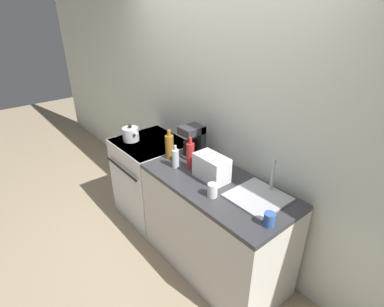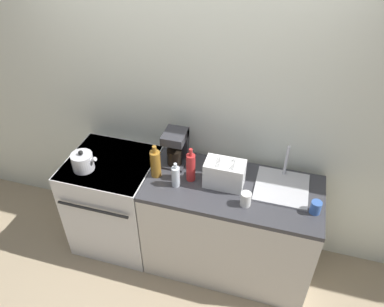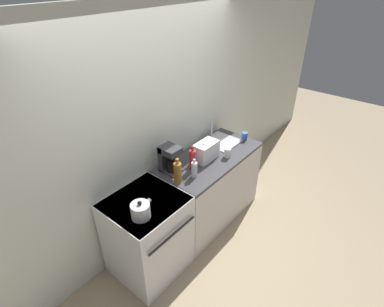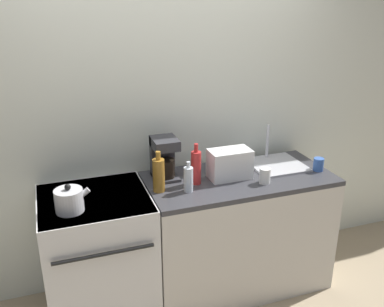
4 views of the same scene
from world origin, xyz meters
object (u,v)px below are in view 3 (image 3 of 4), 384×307
(cup_white, at_px, (228,153))
(bottle_clear, at_px, (194,169))
(stove, at_px, (148,235))
(bottle_amber, at_px, (178,172))
(toaster, at_px, (206,151))
(kettle, at_px, (141,211))
(bottle_red, at_px, (193,160))
(coffee_maker, at_px, (169,158))
(cup_blue, at_px, (245,136))

(cup_white, bearing_deg, bottle_clear, 174.09)
(stove, bearing_deg, bottle_amber, -5.84)
(toaster, bearing_deg, kettle, -173.25)
(bottle_red, xyz_separation_m, cup_white, (0.45, -0.15, -0.07))
(bottle_clear, bearing_deg, toaster, 17.66)
(kettle, bearing_deg, coffee_maker, 23.65)
(toaster, bearing_deg, stove, 179.97)
(kettle, relative_size, toaster, 0.73)
(toaster, bearing_deg, bottle_red, -176.99)
(bottle_amber, bearing_deg, stove, 174.16)
(bottle_clear, distance_m, cup_blue, 1.02)
(kettle, xyz_separation_m, coffee_maker, (0.68, 0.30, 0.08))
(stove, height_order, bottle_red, bottle_red)
(cup_blue, xyz_separation_m, cup_white, (-0.48, -0.06, 0.01))
(coffee_maker, relative_size, bottle_clear, 1.41)
(kettle, xyz_separation_m, toaster, (1.11, 0.13, 0.03))
(bottle_clear, distance_m, bottle_amber, 0.20)
(bottle_clear, bearing_deg, bottle_amber, 159.94)
(bottle_clear, xyz_separation_m, cup_white, (0.54, -0.06, -0.03))
(bottle_amber, bearing_deg, cup_white, -9.64)
(coffee_maker, distance_m, cup_blue, 1.15)
(bottle_amber, relative_size, cup_white, 2.58)
(toaster, bearing_deg, coffee_maker, 159.01)
(kettle, distance_m, coffee_maker, 0.75)
(stove, relative_size, cup_white, 8.39)
(cup_white, bearing_deg, cup_blue, 7.36)
(cup_blue, height_order, cup_white, cup_white)
(kettle, bearing_deg, bottle_clear, 1.59)
(toaster, relative_size, cup_white, 2.72)
(bottle_red, distance_m, cup_blue, 0.94)
(coffee_maker, relative_size, bottle_amber, 1.06)
(coffee_maker, height_order, bottle_red, coffee_maker)
(bottle_red, distance_m, cup_white, 0.48)
(coffee_maker, bearing_deg, toaster, -20.99)
(kettle, distance_m, bottle_amber, 0.59)
(cup_blue, relative_size, cup_white, 0.89)
(kettle, bearing_deg, cup_blue, 0.88)
(toaster, relative_size, bottle_amber, 1.05)
(toaster, xyz_separation_m, bottle_clear, (-0.35, -0.11, -0.02))
(bottle_amber, relative_size, cup_blue, 2.90)
(kettle, relative_size, cup_blue, 2.22)
(cup_blue, bearing_deg, stove, 176.33)
(kettle, distance_m, bottle_clear, 0.77)
(toaster, height_order, cup_white, toaster)
(bottle_amber, distance_m, cup_blue, 1.21)
(cup_white, bearing_deg, coffee_maker, 152.03)
(bottle_red, bearing_deg, coffee_maker, 134.20)
(coffee_maker, xyz_separation_m, bottle_amber, (-0.10, -0.21, -0.04))
(coffee_maker, distance_m, bottle_amber, 0.23)
(coffee_maker, bearing_deg, kettle, -156.35)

